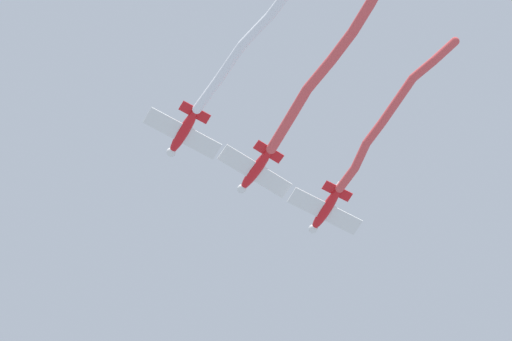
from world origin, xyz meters
TOP-DOWN VIEW (x-y plane):
  - airplane_lead at (-3.63, 8.04)m, footprint 4.90×6.36m
  - smoke_trail_lead at (5.44, 5.48)m, footprint 14.77×3.43m
  - airplane_left_wing at (-5.64, 1.77)m, footprint 4.89×6.41m
  - smoke_trail_left_wing at (5.75, -1.78)m, footprint 19.02×7.15m
  - airplane_right_wing at (-7.65, -4.49)m, footprint 4.90×6.38m

SIDE VIEW (x-z plane):
  - airplane_lead at x=-3.63m, z-range 76.52..78.10m
  - airplane_right_wing at x=-7.65m, z-range 76.52..78.10m
  - airplane_left_wing at x=-5.64m, z-range 76.82..78.40m
  - smoke_trail_left_wing at x=5.75m, z-range 77.08..78.28m
  - smoke_trail_lead at x=5.44m, z-range 76.90..80.45m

